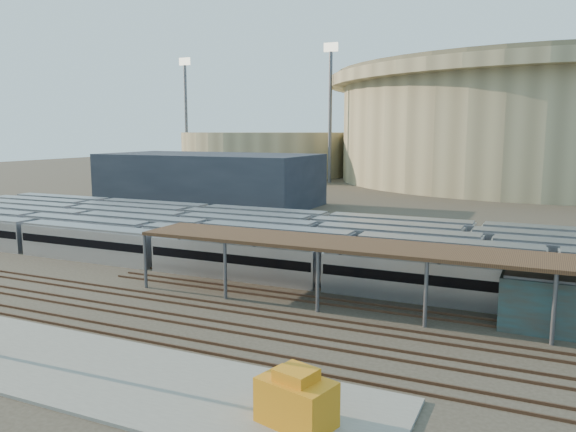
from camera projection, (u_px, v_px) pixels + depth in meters
The scene contains 12 objects.
ground at pixel (212, 302), 47.81m from camera, with size 420.00×420.00×0.00m, color #383026.
apron at pixel (22, 354), 36.34m from camera, with size 50.00×9.00×0.20m, color gray.
subway_trains at pixel (322, 245), 63.02m from camera, with size 120.50×23.90×3.60m.
inspection_shed at pixel (492, 259), 41.65m from camera, with size 60.30×6.00×5.30m.
empty_tracks at pixel (177, 319), 43.30m from camera, with size 170.00×9.62×0.18m.
stadium at pixel (546, 124), 161.10m from camera, with size 124.00×124.00×32.50m.
secondary_arena at pixel (266, 153), 188.32m from camera, with size 56.00×56.00×14.00m, color tan.
service_building at pixel (209, 179), 110.89m from camera, with size 42.00×20.00×10.00m, color #1E232D.
floodlight_0 at pixel (330, 109), 156.00m from camera, with size 4.00×1.00×38.40m.
floodlight_1 at pixel (186, 112), 187.52m from camera, with size 4.00×1.00×38.40m.
floodlight_3 at pixel (435, 113), 192.80m from camera, with size 4.00×1.00×38.40m.
yellow_equipment at pixel (296, 402), 27.35m from camera, with size 3.64×2.28×2.28m, color orange.
Camera 1 is at (25.03, -39.34, 14.41)m, focal length 35.00 mm.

